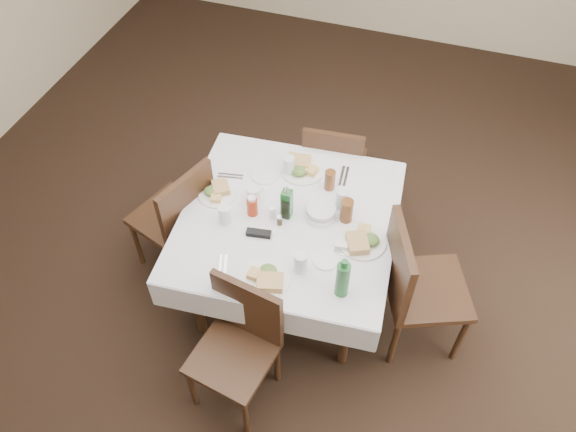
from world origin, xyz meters
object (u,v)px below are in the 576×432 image
object	(u,v)px
oil_cruet_green	(287,202)
green_bottle	(343,279)
chair_north	(333,165)
water_e	(342,199)
oil_cruet_dark	(286,207)
ketchup_bottle	(252,206)
chair_west	(179,215)
water_n	(289,166)
water_s	(301,263)
dining_table	(288,225)
chair_south	(240,338)
chair_east	(413,282)
coffee_mug	(254,194)
water_w	(225,215)
bread_basket	(321,212)

from	to	relation	value
oil_cruet_green	green_bottle	size ratio (longest dim) A/B	0.90
chair_north	water_e	world-z (taller)	chair_north
oil_cruet_dark	green_bottle	bearing A→B (deg)	-42.65
ketchup_bottle	green_bottle	bearing A→B (deg)	-29.88
chair_west	water_n	distance (m)	0.81
water_s	ketchup_bottle	distance (m)	0.52
dining_table	oil_cruet_dark	size ratio (longest dim) A/B	7.28
chair_south	chair_east	world-z (taller)	chair_east
chair_south	water_s	distance (m)	0.56
chair_south	water_n	xyz separation A→B (m)	(-0.08, 1.13, 0.31)
water_e	coffee_mug	xyz separation A→B (m)	(-0.55, -0.11, -0.03)
dining_table	water_e	bearing A→B (deg)	33.58
chair_south	chair_east	distance (m)	1.09
water_s	water_e	size ratio (longest dim) A/B	1.00
chair_north	chair_west	distance (m)	1.20
dining_table	chair_north	world-z (taller)	chair_north
dining_table	water_w	world-z (taller)	water_w
water_n	chair_west	bearing A→B (deg)	-146.89
chair_west	chair_north	bearing A→B (deg)	44.87
chair_north	water_e	size ratio (longest dim) A/B	6.51
oil_cruet_green	ketchup_bottle	xyz separation A→B (m)	(-0.21, -0.06, -0.04)
chair_north	green_bottle	xyz separation A→B (m)	(0.37, -1.22, 0.37)
chair_south	oil_cruet_dark	bearing A→B (deg)	88.20
bread_basket	chair_north	bearing A→B (deg)	98.11
coffee_mug	green_bottle	bearing A→B (deg)	-35.44
oil_cruet_dark	ketchup_bottle	bearing A→B (deg)	-168.56
dining_table	chair_west	xyz separation A→B (m)	(-0.76, -0.05, -0.13)
water_s	oil_cruet_green	bearing A→B (deg)	119.08
water_s	coffee_mug	size ratio (longest dim) A/B	1.06
water_s	water_e	bearing A→B (deg)	80.06
chair_south	bread_basket	distance (m)	0.92
water_e	ketchup_bottle	xyz separation A→B (m)	(-0.51, -0.23, -0.00)
water_s	water_e	xyz separation A→B (m)	(0.10, 0.55, -0.00)
chair_north	chair_south	size ratio (longest dim) A/B	0.99
chair_north	water_w	distance (m)	1.10
water_w	green_bottle	xyz separation A→B (m)	(0.81, -0.27, 0.06)
oil_cruet_dark	coffee_mug	bearing A→B (deg)	162.83
chair_east	coffee_mug	world-z (taller)	chair_east
water_s	bread_basket	size ratio (longest dim) A/B	0.68
chair_east	oil_cruet_green	xyz separation A→B (m)	(-0.85, 0.13, 0.28)
chair_north	ketchup_bottle	distance (m)	0.94
chair_east	water_n	size ratio (longest dim) A/B	7.35
oil_cruet_green	ketchup_bottle	world-z (taller)	oil_cruet_green
water_w	ketchup_bottle	size ratio (longest dim) A/B	0.91
water_n	water_s	distance (m)	0.79
bread_basket	oil_cruet_green	bearing A→B (deg)	-162.89
chair_south	bread_basket	xyz separation A→B (m)	(0.23, 0.85, 0.27)
water_e	ketchup_bottle	distance (m)	0.56
chair_east	coffee_mug	size ratio (longest dim) A/B	7.79
oil_cruet_green	green_bottle	distance (m)	0.65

